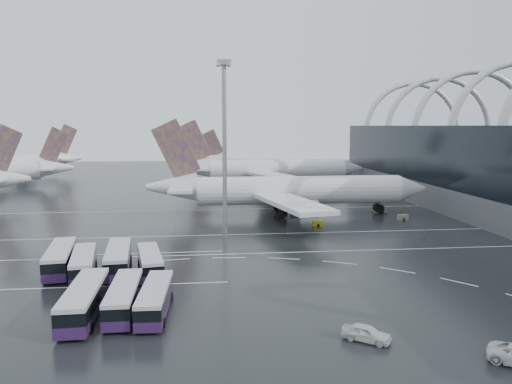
{
  "coord_description": "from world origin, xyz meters",
  "views": [
    {
      "loc": [
        -13.26,
        -78.07,
        19.96
      ],
      "look_at": [
        -2.51,
        18.62,
        7.0
      ],
      "focal_mm": 35.0,
      "sensor_mm": 36.0,
      "label": 1
    }
  ],
  "objects": [
    {
      "name": "bus_row_near_d",
      "position": [
        -20.31,
        -11.06,
        1.63
      ],
      "size": [
        4.69,
        12.35,
        2.97
      ],
      "rotation": [
        0.0,
        0.0,
        1.74
      ],
      "color": "#2A143F",
      "rests_on": "ground"
    },
    {
      "name": "gse_cart_belly_b",
      "position": [
        28.18,
        31.47,
        0.51
      ],
      "size": [
        1.89,
        1.11,
        1.03
      ],
      "primitive_type": "cube",
      "color": "slate",
      "rests_on": "ground"
    },
    {
      "name": "bus_row_near_a",
      "position": [
        -32.73,
        -8.59,
        1.83
      ],
      "size": [
        4.9,
        13.83,
        3.33
      ],
      "rotation": [
        0.0,
        0.0,
        1.71
      ],
      "color": "#2A143F",
      "rests_on": "ground"
    },
    {
      "name": "bus_row_far_c",
      "position": [
        -18.31,
        -25.88,
        1.63
      ],
      "size": [
        3.26,
        12.14,
        2.96
      ],
      "rotation": [
        0.0,
        0.0,
        1.53
      ],
      "color": "#2A143F",
      "rests_on": "ground"
    },
    {
      "name": "bus_row_far_b",
      "position": [
        -21.68,
        -25.25,
        1.67
      ],
      "size": [
        3.1,
        12.4,
        3.04
      ],
      "rotation": [
        0.0,
        0.0,
        1.58
      ],
      "color": "#2A143F",
      "rests_on": "ground"
    },
    {
      "name": "lane_marking_near",
      "position": [
        0.0,
        -2.0,
        0.01
      ],
      "size": [
        120.0,
        0.25,
        0.01
      ],
      "primitive_type": "cube",
      "color": "white",
      "rests_on": "ground"
    },
    {
      "name": "van_curve_b",
      "position": [
        1.88,
        -35.16,
        0.78
      ],
      "size": [
        4.8,
        4.16,
        1.56
      ],
      "primitive_type": "imported",
      "rotation": [
        0.0,
        0.0,
        0.95
      ],
      "color": "silver",
      "rests_on": "ground"
    },
    {
      "name": "airliner_gate_b",
      "position": [
        8.52,
        83.23,
        5.49
      ],
      "size": [
        63.22,
        56.65,
        21.94
      ],
      "rotation": [
        0.0,
        0.0,
        0.08
      ],
      "color": "white",
      "rests_on": "ground"
    },
    {
      "name": "lane_marking_mid",
      "position": [
        0.0,
        12.0,
        0.01
      ],
      "size": [
        120.0,
        0.25,
        0.01
      ],
      "primitive_type": "cube",
      "color": "white",
      "rests_on": "ground"
    },
    {
      "name": "ground",
      "position": [
        0.0,
        0.0,
        0.0
      ],
      "size": [
        420.0,
        420.0,
        0.0
      ],
      "primitive_type": "plane",
      "color": "black",
      "rests_on": "ground"
    },
    {
      "name": "jet_remote_far",
      "position": [
        -83.51,
        129.05,
        5.37
      ],
      "size": [
        44.65,
        36.55,
        20.79
      ],
      "rotation": [
        0.0,
        0.0,
        3.64
      ],
      "color": "white",
      "rests_on": "ground"
    },
    {
      "name": "bus_bay_line_north",
      "position": [
        -24.0,
        0.0,
        0.01
      ],
      "size": [
        28.0,
        0.25,
        0.01
      ],
      "primitive_type": "cube",
      "color": "white",
      "rests_on": "ground"
    },
    {
      "name": "gse_cart_belly_d",
      "position": [
        29.51,
        22.58,
        0.58
      ],
      "size": [
        2.11,
        1.25,
        1.15
      ],
      "primitive_type": "cube",
      "color": "slate",
      "rests_on": "ground"
    },
    {
      "name": "jet_remote_mid",
      "position": [
        -77.12,
        92.93,
        5.09
      ],
      "size": [
        45.13,
        36.31,
        19.72
      ],
      "rotation": [
        0.0,
        0.0,
        3.17
      ],
      "color": "white",
      "rests_on": "ground"
    },
    {
      "name": "floodlight_mast",
      "position": [
        -9.09,
        9.37,
        19.54
      ],
      "size": [
        2.38,
        2.38,
        31.07
      ],
      "color": "gray",
      "rests_on": "ground"
    },
    {
      "name": "bus_bay_line_south",
      "position": [
        -24.0,
        -16.0,
        0.01
      ],
      "size": [
        28.0,
        0.25,
        0.01
      ],
      "primitive_type": "cube",
      "color": "white",
      "rests_on": "ground"
    },
    {
      "name": "airliner_main",
      "position": [
        5.49,
        31.3,
        5.4
      ],
      "size": [
        63.37,
        55.83,
        21.55
      ],
      "rotation": [
        0.0,
        0.0,
        -0.01
      ],
      "color": "white",
      "rests_on": "ground"
    },
    {
      "name": "airliner_gate_c",
      "position": [
        10.97,
        128.46,
        4.64
      ],
      "size": [
        51.78,
        47.0,
        18.56
      ],
      "rotation": [
        0.0,
        0.0,
        -0.22
      ],
      "color": "white",
      "rests_on": "ground"
    },
    {
      "name": "bus_row_near_c",
      "position": [
        -24.75,
        -9.62,
        1.83
      ],
      "size": [
        4.39,
        13.74,
        3.33
      ],
      "rotation": [
        0.0,
        0.0,
        1.67
      ],
      "color": "#2A143F",
      "rests_on": "ground"
    },
    {
      "name": "gse_cart_belly_c",
      "position": [
        9.89,
        18.16,
        0.55
      ],
      "size": [
        2.02,
        1.19,
        1.1
      ],
      "primitive_type": "cube",
      "color": "#A7A816",
      "rests_on": "ground"
    },
    {
      "name": "bus_row_near_b",
      "position": [
        -29.02,
        -11.31,
        1.71
      ],
      "size": [
        4.82,
        12.91,
        3.11
      ],
      "rotation": [
        0.0,
        0.0,
        1.73
      ],
      "color": "#2A143F",
      "rests_on": "ground"
    },
    {
      "name": "lane_marking_far",
      "position": [
        0.0,
        40.0,
        0.01
      ],
      "size": [
        120.0,
        0.25,
        0.01
      ],
      "primitive_type": "cube",
      "color": "white",
      "rests_on": "ground"
    },
    {
      "name": "bus_row_far_a",
      "position": [
        -25.63,
        -26.07,
        1.82
      ],
      "size": [
        3.43,
        13.53,
        3.32
      ],
      "rotation": [
        0.0,
        0.0,
        1.59
      ],
      "color": "#2A143F",
      "rests_on": "ground"
    }
  ]
}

